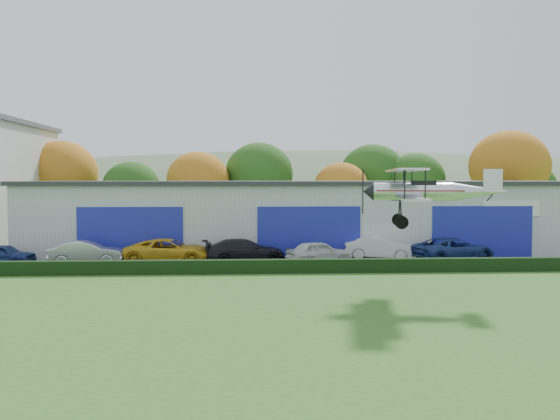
{
  "coord_description": "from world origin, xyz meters",
  "views": [
    {
      "loc": [
        0.87,
        -18.0,
        5.5
      ],
      "look_at": [
        2.46,
        11.59,
        3.92
      ],
      "focal_mm": 38.1,
      "sensor_mm": 36.0,
      "label": 1
    }
  ],
  "objects": [
    {
      "name": "ground",
      "position": [
        0.0,
        0.0,
        0.0
      ],
      "size": [
        300.0,
        300.0,
        0.0
      ],
      "primitive_type": "plane",
      "color": "#316A21",
      "rests_on": "ground"
    },
    {
      "name": "apron",
      "position": [
        3.0,
        21.0,
        0.03
      ],
      "size": [
        48.0,
        9.0,
        0.05
      ],
      "primitive_type": "cube",
      "color": "black",
      "rests_on": "ground"
    },
    {
      "name": "hedge",
      "position": [
        3.0,
        16.2,
        0.4
      ],
      "size": [
        46.0,
        0.6,
        0.8
      ],
      "primitive_type": "cube",
      "color": "black",
      "rests_on": "ground"
    },
    {
      "name": "hangar",
      "position": [
        5.0,
        27.98,
        2.66
      ],
      "size": [
        40.6,
        12.6,
        5.3
      ],
      "color": "#B2B7BC",
      "rests_on": "ground"
    },
    {
      "name": "tree_belt",
      "position": [
        0.85,
        40.62,
        5.61
      ],
      "size": [
        75.7,
        13.22,
        10.12
      ],
      "color": "#3D2614",
      "rests_on": "ground"
    },
    {
      "name": "distant_hills",
      "position": [
        -4.38,
        140.0,
        -13.05
      ],
      "size": [
        430.0,
        196.0,
        56.0
      ],
      "color": "#4C6642",
      "rests_on": "ground"
    },
    {
      "name": "car_0",
      "position": [
        -14.56,
        20.12,
        0.71
      ],
      "size": [
        3.97,
        1.82,
        1.32
      ],
      "primitive_type": "imported",
      "rotation": [
        0.0,
        0.0,
        1.5
      ],
      "color": "navy",
      "rests_on": "apron"
    },
    {
      "name": "car_1",
      "position": [
        -9.35,
        19.9,
        0.8
      ],
      "size": [
        4.72,
        2.08,
        1.51
      ],
      "primitive_type": "imported",
      "rotation": [
        0.0,
        0.0,
        1.68
      ],
      "color": "silver",
      "rests_on": "apron"
    },
    {
      "name": "car_2",
      "position": [
        -4.19,
        20.24,
        0.84
      ],
      "size": [
        5.8,
        2.93,
        1.57
      ],
      "primitive_type": "imported",
      "rotation": [
        0.0,
        0.0,
        1.51
      ],
      "color": "gold",
      "rests_on": "apron"
    },
    {
      "name": "car_3",
      "position": [
        0.64,
        20.26,
        0.82
      ],
      "size": [
        5.62,
        3.17,
        1.54
      ],
      "primitive_type": "imported",
      "rotation": [
        0.0,
        0.0,
        1.77
      ],
      "color": "black",
      "rests_on": "apron"
    },
    {
      "name": "car_4",
      "position": [
        5.42,
        19.61,
        0.78
      ],
      "size": [
        4.59,
        2.96,
        1.46
      ],
      "primitive_type": "imported",
      "rotation": [
        0.0,
        0.0,
        1.89
      ],
      "color": "silver",
      "rests_on": "apron"
    },
    {
      "name": "car_5",
      "position": [
        9.83,
        21.43,
        0.83
      ],
      "size": [
        5.01,
        2.97,
        1.56
      ],
      "primitive_type": "imported",
      "rotation": [
        0.0,
        0.0,
        1.27
      ],
      "color": "silver",
      "rests_on": "apron"
    },
    {
      "name": "car_6",
      "position": [
        14.34,
        20.18,
        0.83
      ],
      "size": [
        6.11,
        4.26,
        1.55
      ],
      "primitive_type": "imported",
      "rotation": [
        0.0,
        0.0,
        1.91
      ],
      "color": "navy",
      "rests_on": "apron"
    },
    {
      "name": "biplane",
      "position": [
        9.04,
        9.05,
        4.97
      ],
      "size": [
        6.38,
        7.31,
        2.72
      ],
      "rotation": [
        0.0,
        0.0,
        -0.16
      ],
      "color": "silver"
    }
  ]
}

